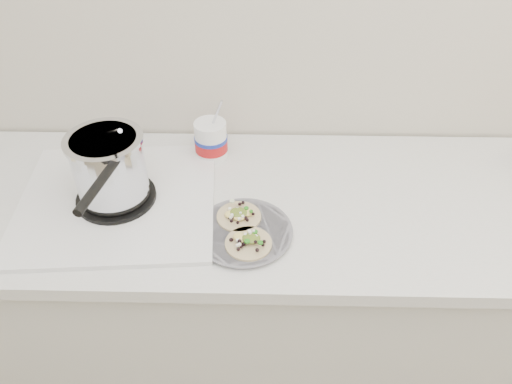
{
  "coord_description": "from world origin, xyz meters",
  "views": [
    {
      "loc": [
        -0.11,
        0.35,
        1.82
      ],
      "look_at": [
        -0.14,
        1.37,
        0.96
      ],
      "focal_mm": 35.0,
      "sensor_mm": 36.0,
      "label": 1
    }
  ],
  "objects": [
    {
      "name": "counter",
      "position": [
        0.0,
        1.43,
        0.45
      ],
      "size": [
        2.44,
        0.66,
        0.9
      ],
      "color": "silver",
      "rests_on": "ground"
    },
    {
      "name": "stove",
      "position": [
        -0.52,
        1.39,
        0.99
      ],
      "size": [
        0.57,
        0.53,
        0.26
      ],
      "rotation": [
        0.0,
        0.0,
        0.07
      ],
      "color": "silver",
      "rests_on": "counter"
    },
    {
      "name": "taco_plate",
      "position": [
        -0.17,
        1.27,
        0.92
      ],
      "size": [
        0.26,
        0.26,
        0.04
      ],
      "rotation": [
        0.0,
        0.0,
        0.02
      ],
      "color": "slate",
      "rests_on": "counter"
    },
    {
      "name": "tub",
      "position": [
        -0.28,
        1.62,
        0.97
      ],
      "size": [
        0.1,
        0.1,
        0.23
      ],
      "rotation": [
        0.0,
        0.0,
        0.22
      ],
      "color": "white",
      "rests_on": "counter"
    }
  ]
}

